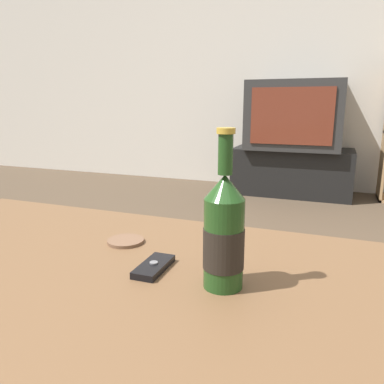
# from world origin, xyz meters

# --- Properties ---
(back_wall) EXTENTS (8.00, 0.05, 2.60)m
(back_wall) POSITION_xyz_m (0.00, 3.02, 1.30)
(back_wall) COLOR beige
(back_wall) RESTS_ON ground_plane
(coffee_table) EXTENTS (1.33, 0.73, 0.45)m
(coffee_table) POSITION_xyz_m (0.00, 0.00, 0.39)
(coffee_table) COLOR brown
(coffee_table) RESTS_ON ground_plane
(tv_stand) EXTENTS (1.00, 0.45, 0.40)m
(tv_stand) POSITION_xyz_m (0.10, 2.72, 0.20)
(tv_stand) COLOR black
(tv_stand) RESTS_ON ground_plane
(television) EXTENTS (0.77, 0.57, 0.57)m
(television) POSITION_xyz_m (0.10, 2.72, 0.69)
(television) COLOR #2D2D2D
(television) RESTS_ON tv_stand
(beer_bottle) EXTENTS (0.08, 0.08, 0.29)m
(beer_bottle) POSITION_xyz_m (0.27, 0.01, 0.55)
(beer_bottle) COLOR #1E4219
(beer_bottle) RESTS_ON coffee_table
(cell_phone) EXTENTS (0.05, 0.11, 0.02)m
(cell_phone) POSITION_xyz_m (0.11, 0.02, 0.45)
(cell_phone) COLOR black
(cell_phone) RESTS_ON coffee_table
(coaster) EXTENTS (0.09, 0.09, 0.01)m
(coaster) POSITION_xyz_m (-0.02, 0.14, 0.45)
(coaster) COLOR brown
(coaster) RESTS_ON coffee_table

